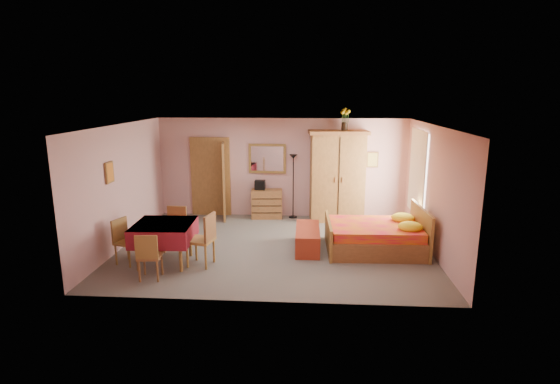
# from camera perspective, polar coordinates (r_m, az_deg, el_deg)

# --- Properties ---
(floor) EXTENTS (6.50, 6.50, 0.00)m
(floor) POSITION_cam_1_polar(r_m,az_deg,el_deg) (9.43, -0.73, -7.22)
(floor) COLOR slate
(floor) RESTS_ON ground
(ceiling) EXTENTS (6.50, 6.50, 0.00)m
(ceiling) POSITION_cam_1_polar(r_m,az_deg,el_deg) (8.88, -0.78, 8.73)
(ceiling) COLOR brown
(ceiling) RESTS_ON wall_back
(wall_back) EXTENTS (6.50, 0.10, 2.60)m
(wall_back) POSITION_cam_1_polar(r_m,az_deg,el_deg) (11.52, 0.24, 3.16)
(wall_back) COLOR #C6918F
(wall_back) RESTS_ON floor
(wall_front) EXTENTS (6.50, 0.10, 2.60)m
(wall_front) POSITION_cam_1_polar(r_m,az_deg,el_deg) (6.66, -2.48, -4.07)
(wall_front) COLOR #C6918F
(wall_front) RESTS_ON floor
(wall_left) EXTENTS (0.10, 5.00, 2.60)m
(wall_left) POSITION_cam_1_polar(r_m,az_deg,el_deg) (9.87, -19.91, 0.75)
(wall_left) COLOR #C6918F
(wall_left) RESTS_ON floor
(wall_right) EXTENTS (0.10, 5.00, 2.60)m
(wall_right) POSITION_cam_1_polar(r_m,az_deg,el_deg) (9.39, 19.42, 0.20)
(wall_right) COLOR #C6918F
(wall_right) RESTS_ON floor
(doorway) EXTENTS (1.06, 0.12, 2.15)m
(doorway) POSITION_cam_1_polar(r_m,az_deg,el_deg) (11.81, -9.02, 1.89)
(doorway) COLOR #9E6B35
(doorway) RESTS_ON floor
(window) EXTENTS (0.08, 1.40, 1.95)m
(window) POSITION_cam_1_polar(r_m,az_deg,el_deg) (10.49, 17.56, 2.43)
(window) COLOR white
(window) RESTS_ON wall_right
(picture_left) EXTENTS (0.04, 0.32, 0.42)m
(picture_left) POSITION_cam_1_polar(r_m,az_deg,el_deg) (9.25, -21.40, 2.39)
(picture_left) COLOR orange
(picture_left) RESTS_ON wall_left
(picture_back) EXTENTS (0.30, 0.04, 0.40)m
(picture_back) POSITION_cam_1_polar(r_m,az_deg,el_deg) (11.54, 11.98, 4.16)
(picture_back) COLOR #D8BF59
(picture_back) RESTS_ON wall_back
(chest_of_drawers) EXTENTS (0.83, 0.46, 0.76)m
(chest_of_drawers) POSITION_cam_1_polar(r_m,az_deg,el_deg) (11.51, -1.73, -1.55)
(chest_of_drawers) COLOR brown
(chest_of_drawers) RESTS_ON floor
(wall_mirror) EXTENTS (0.99, 0.09, 0.78)m
(wall_mirror) POSITION_cam_1_polar(r_m,az_deg,el_deg) (11.48, -1.67, 4.38)
(wall_mirror) COLOR silver
(wall_mirror) RESTS_ON wall_back
(stereo) EXTENTS (0.27, 0.20, 0.25)m
(stereo) POSITION_cam_1_polar(r_m,az_deg,el_deg) (11.43, -2.63, 0.92)
(stereo) COLOR black
(stereo) RESTS_ON chest_of_drawers
(floor_lamp) EXTENTS (0.28, 0.28, 1.68)m
(floor_lamp) POSITION_cam_1_polar(r_m,az_deg,el_deg) (11.42, 1.73, 0.73)
(floor_lamp) COLOR black
(floor_lamp) RESTS_ON floor
(wardrobe) EXTENTS (1.53, 0.87, 2.32)m
(wardrobe) POSITION_cam_1_polar(r_m,az_deg,el_deg) (11.26, 7.47, 2.09)
(wardrobe) COLOR #9F6C36
(wardrobe) RESTS_ON floor
(sunflower_vase) EXTENTS (0.23, 0.23, 0.56)m
(sunflower_vase) POSITION_cam_1_polar(r_m,az_deg,el_deg) (11.14, 8.47, 9.41)
(sunflower_vase) COLOR gold
(sunflower_vase) RESTS_ON wardrobe
(bed) EXTENTS (2.04, 1.63, 0.93)m
(bed) POSITION_cam_1_polar(r_m,az_deg,el_deg) (9.34, 12.24, -4.73)
(bed) COLOR red
(bed) RESTS_ON floor
(bench) EXTENTS (0.50, 1.34, 0.45)m
(bench) POSITION_cam_1_polar(r_m,az_deg,el_deg) (9.31, 3.63, -6.08)
(bench) COLOR maroon
(bench) RESTS_ON floor
(dining_table) EXTENTS (1.15, 1.15, 0.81)m
(dining_table) POSITION_cam_1_polar(r_m,az_deg,el_deg) (8.75, -14.80, -6.50)
(dining_table) COLOR maroon
(dining_table) RESTS_ON floor
(chair_south) EXTENTS (0.42, 0.42, 0.86)m
(chair_south) POSITION_cam_1_polar(r_m,az_deg,el_deg) (8.11, -16.62, -7.96)
(chair_south) COLOR #915C31
(chair_south) RESTS_ON floor
(chair_north) EXTENTS (0.44, 0.44, 0.91)m
(chair_north) POSITION_cam_1_polar(r_m,az_deg,el_deg) (9.37, -13.62, -4.79)
(chair_north) COLOR #A87339
(chair_north) RESTS_ON floor
(chair_west) EXTENTS (0.51, 0.51, 0.88)m
(chair_west) POSITION_cam_1_polar(r_m,az_deg,el_deg) (8.93, -19.27, -6.14)
(chair_west) COLOR olive
(chair_west) RESTS_ON floor
(chair_east) EXTENTS (0.55, 0.55, 1.02)m
(chair_east) POSITION_cam_1_polar(r_m,az_deg,el_deg) (8.48, -10.37, -6.12)
(chair_east) COLOR #AC7E3A
(chair_east) RESTS_ON floor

